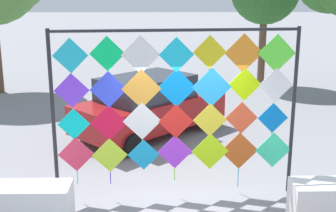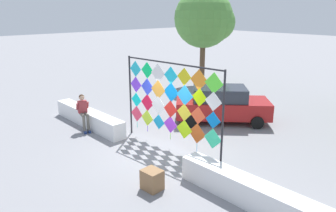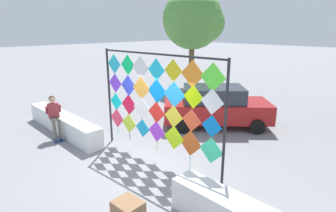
{
  "view_description": "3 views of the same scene",
  "coord_description": "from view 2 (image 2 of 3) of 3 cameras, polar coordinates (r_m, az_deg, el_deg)",
  "views": [
    {
      "loc": [
        -0.37,
        -7.39,
        3.91
      ],
      "look_at": [
        -0.22,
        0.54,
        1.8
      ],
      "focal_mm": 49.06,
      "sensor_mm": 36.0,
      "label": 1
    },
    {
      "loc": [
        8.05,
        -7.01,
        4.92
      ],
      "look_at": [
        -0.24,
        0.67,
        1.56
      ],
      "focal_mm": 34.77,
      "sensor_mm": 36.0,
      "label": 2
    },
    {
      "loc": [
        5.5,
        -4.4,
        3.82
      ],
      "look_at": [
        0.35,
        0.68,
        1.75
      ],
      "focal_mm": 29.23,
      "sensor_mm": 36.0,
      "label": 3
    }
  ],
  "objects": [
    {
      "name": "ground",
      "position": [
        11.75,
        -1.6,
        -8.18
      ],
      "size": [
        120.0,
        120.0,
        0.0
      ],
      "primitive_type": "plane",
      "color": "gray"
    },
    {
      "name": "plaza_ledge_left",
      "position": [
        14.69,
        -13.75,
        -2.04
      ],
      "size": [
        4.78,
        0.61,
        0.7
      ],
      "primitive_type": "cube",
      "color": "white",
      "rests_on": "ground"
    },
    {
      "name": "plaza_ledge_right",
      "position": [
        8.9,
        15.31,
        -14.96
      ],
      "size": [
        4.78,
        0.61,
        0.7
      ],
      "primitive_type": "cube",
      "color": "white",
      "rests_on": "ground"
    },
    {
      "name": "kite_display_rack",
      "position": [
        11.54,
        0.59,
        1.39
      ],
      "size": [
        4.47,
        0.41,
        3.19
      ],
      "color": "#232328",
      "rests_on": "ground"
    },
    {
      "name": "seated_vendor",
      "position": [
        13.95,
        -14.62,
        -0.65
      ],
      "size": [
        0.72,
        0.55,
        1.55
      ],
      "color": "#666056",
      "rests_on": "ground"
    },
    {
      "name": "parked_car",
      "position": [
        14.86,
        9.37,
        0.32
      ],
      "size": [
        4.21,
        4.15,
        1.61
      ],
      "color": "maroon",
      "rests_on": "ground"
    },
    {
      "name": "cardboard_box_large",
      "position": [
        9.44,
        -2.8,
        -12.78
      ],
      "size": [
        0.57,
        0.5,
        0.59
      ],
      "primitive_type": "cube",
      "rotation": [
        0.0,
        0.0,
        0.05
      ],
      "color": "olive",
      "rests_on": "ground"
    },
    {
      "name": "tree_palm_like",
      "position": [
        22.03,
        6.76,
        14.9
      ],
      "size": [
        3.81,
        3.84,
        6.26
      ],
      "color": "brown",
      "rests_on": "ground"
    }
  ]
}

